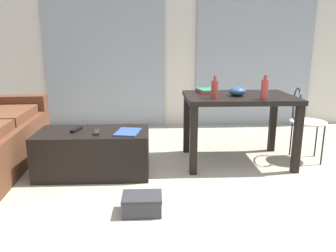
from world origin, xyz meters
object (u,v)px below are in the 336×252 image
(bowl, at_px, (237,91))
(coffee_table, at_px, (94,152))
(magazine, at_px, (128,132))
(shoebox, at_px, (142,204))
(wire_chair, at_px, (303,116))
(craft_table, at_px, (238,105))
(bottle_near, at_px, (265,89))
(bottle_far, at_px, (215,89))
(tv_remote_secondary, at_px, (76,130))
(book_stack, at_px, (206,91))
(tv_remote_primary, at_px, (97,132))

(bowl, bearing_deg, coffee_table, -171.10)
(magazine, relative_size, shoebox, 0.96)
(wire_chair, xyz_separation_m, magazine, (-1.89, -0.38, -0.06))
(wire_chair, xyz_separation_m, shoebox, (-1.73, -1.13, -0.43))
(wire_chair, relative_size, magazine, 2.77)
(craft_table, bearing_deg, bottle_near, -61.30)
(shoebox, bearing_deg, craft_table, 47.74)
(bottle_far, bearing_deg, shoebox, -127.93)
(bottle_near, xyz_separation_m, tv_remote_secondary, (-1.84, 0.04, -0.40))
(book_stack, height_order, tv_remote_primary, book_stack)
(bottle_far, bearing_deg, book_stack, 93.05)
(craft_table, height_order, bottle_near, bottle_near)
(bottle_far, distance_m, bowl, 0.31)
(wire_chair, bearing_deg, coffee_table, -172.21)
(coffee_table, bearing_deg, bottle_far, 3.69)
(coffee_table, height_order, tv_remote_secondary, tv_remote_secondary)
(bottle_far, height_order, magazine, bottle_far)
(coffee_table, distance_m, book_stack, 1.39)
(bowl, distance_m, book_stack, 0.38)
(bowl, bearing_deg, magazine, -164.74)
(tv_remote_secondary, xyz_separation_m, shoebox, (0.67, -0.85, -0.38))
(tv_remote_primary, relative_size, magazine, 0.53)
(bottle_far, xyz_separation_m, book_stack, (-0.02, 0.40, -0.07))
(book_stack, bearing_deg, bowl, -40.65)
(coffee_table, bearing_deg, magazine, -12.17)
(bowl, relative_size, shoebox, 0.58)
(book_stack, bearing_deg, wire_chair, -9.39)
(tv_remote_secondary, bearing_deg, wire_chair, 22.45)
(wire_chair, height_order, book_stack, wire_chair)
(magazine, bearing_deg, craft_table, 27.32)
(tv_remote_secondary, distance_m, magazine, 0.52)
(bottle_far, relative_size, shoebox, 0.74)
(bowl, height_order, book_stack, bowl)
(bottle_far, height_order, shoebox, bottle_far)
(craft_table, xyz_separation_m, bowl, (-0.03, -0.05, 0.16))
(wire_chair, bearing_deg, magazine, -168.55)
(bottle_near, height_order, bottle_far, bottle_near)
(coffee_table, relative_size, wire_chair, 1.34)
(book_stack, relative_size, shoebox, 0.92)
(tv_remote_secondary, bearing_deg, shoebox, -36.21)
(tv_remote_primary, relative_size, shoebox, 0.51)
(coffee_table, relative_size, shoebox, 3.57)
(craft_table, xyz_separation_m, magazine, (-1.16, -0.36, -0.19))
(tv_remote_primary, bearing_deg, magazine, -2.65)
(bottle_near, relative_size, magazine, 0.81)
(bowl, distance_m, shoebox, 1.61)
(coffee_table, relative_size, craft_table, 0.96)
(bowl, relative_size, book_stack, 0.63)
(craft_table, xyz_separation_m, shoebox, (-1.01, -1.11, -0.56))
(tv_remote_secondary, distance_m, shoebox, 1.14)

